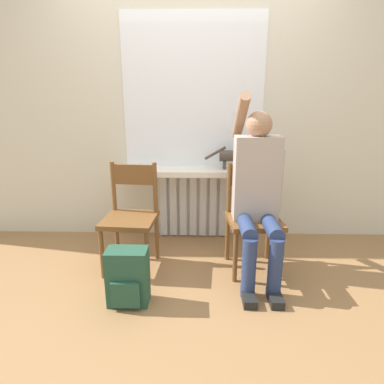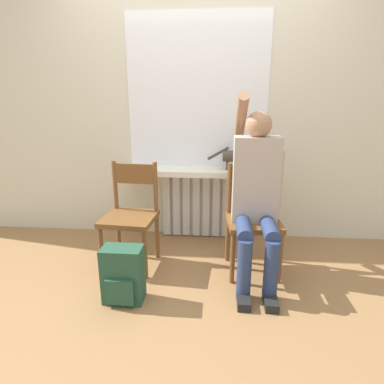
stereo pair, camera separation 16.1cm
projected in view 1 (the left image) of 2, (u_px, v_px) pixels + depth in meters
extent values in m
plane|color=olive|center=(190.00, 303.00, 2.19)|extent=(12.00, 12.00, 0.00)
cube|color=beige|center=(193.00, 98.00, 3.00)|extent=(7.00, 0.06, 2.70)
cube|color=silver|center=(193.00, 204.00, 3.22)|extent=(0.69, 0.05, 0.67)
cube|color=silver|center=(163.00, 205.00, 3.18)|extent=(0.07, 0.03, 0.64)
cube|color=silver|center=(173.00, 205.00, 3.18)|extent=(0.07, 0.03, 0.64)
cube|color=silver|center=(183.00, 205.00, 3.18)|extent=(0.07, 0.03, 0.64)
cube|color=silver|center=(193.00, 205.00, 3.17)|extent=(0.07, 0.03, 0.64)
cube|color=silver|center=(203.00, 205.00, 3.17)|extent=(0.07, 0.03, 0.64)
cube|color=silver|center=(213.00, 205.00, 3.17)|extent=(0.07, 0.03, 0.64)
cube|color=silver|center=(223.00, 205.00, 3.17)|extent=(0.07, 0.03, 0.64)
cube|color=white|center=(193.00, 171.00, 3.00)|extent=(1.35, 0.32, 0.05)
cube|color=white|center=(193.00, 92.00, 2.95)|extent=(1.30, 0.01, 1.37)
cube|color=brown|center=(130.00, 220.00, 2.54)|extent=(0.43, 0.43, 0.04)
cylinder|color=brown|center=(102.00, 254.00, 2.45)|extent=(0.04, 0.04, 0.40)
cylinder|color=brown|center=(147.00, 256.00, 2.42)|extent=(0.04, 0.04, 0.40)
cylinder|color=brown|center=(117.00, 236.00, 2.79)|extent=(0.04, 0.04, 0.40)
cylinder|color=brown|center=(157.00, 237.00, 2.76)|extent=(0.04, 0.04, 0.40)
cylinder|color=brown|center=(113.00, 186.00, 2.67)|extent=(0.04, 0.04, 0.41)
cylinder|color=brown|center=(155.00, 187.00, 2.63)|extent=(0.04, 0.04, 0.41)
cube|color=brown|center=(133.00, 175.00, 2.62)|extent=(0.36, 0.05, 0.17)
cube|color=brown|center=(254.00, 221.00, 2.52)|extent=(0.43, 0.43, 0.04)
cylinder|color=brown|center=(235.00, 257.00, 2.40)|extent=(0.04, 0.04, 0.40)
cylinder|color=brown|center=(281.00, 256.00, 2.42)|extent=(0.04, 0.04, 0.40)
cylinder|color=brown|center=(227.00, 238.00, 2.74)|extent=(0.04, 0.04, 0.40)
cylinder|color=brown|center=(268.00, 237.00, 2.76)|extent=(0.04, 0.04, 0.40)
cylinder|color=brown|center=(229.00, 188.00, 2.62)|extent=(0.04, 0.04, 0.41)
cylinder|color=brown|center=(271.00, 187.00, 2.64)|extent=(0.04, 0.04, 0.41)
cube|color=brown|center=(251.00, 175.00, 2.60)|extent=(0.36, 0.05, 0.17)
cylinder|color=navy|center=(246.00, 225.00, 2.34)|extent=(0.11, 0.41, 0.11)
cylinder|color=navy|center=(271.00, 226.00, 2.33)|extent=(0.11, 0.41, 0.11)
cylinder|color=navy|center=(249.00, 269.00, 2.21)|extent=(0.10, 0.10, 0.44)
cylinder|color=navy|center=(275.00, 269.00, 2.20)|extent=(0.10, 0.10, 0.44)
cube|color=black|center=(249.00, 298.00, 2.20)|extent=(0.09, 0.20, 0.06)
cube|color=black|center=(275.00, 298.00, 2.20)|extent=(0.09, 0.20, 0.06)
cube|color=#AD9E93|center=(256.00, 178.00, 2.45)|extent=(0.34, 0.20, 0.64)
sphere|color=#A87A5B|center=(259.00, 124.00, 2.33)|extent=(0.19, 0.19, 0.19)
cylinder|color=#A87A5B|center=(241.00, 117.00, 2.46)|extent=(0.08, 0.50, 0.38)
cylinder|color=#AD9E93|center=(277.00, 184.00, 2.41)|extent=(0.08, 0.08, 0.51)
cylinder|color=#4C4238|center=(236.00, 156.00, 2.95)|extent=(0.31, 0.10, 0.10)
sphere|color=#4C4238|center=(256.00, 154.00, 2.94)|extent=(0.09, 0.09, 0.09)
cone|color=#4C4238|center=(257.00, 150.00, 2.91)|extent=(0.03, 0.03, 0.03)
cone|color=#4C4238|center=(256.00, 150.00, 2.95)|extent=(0.03, 0.03, 0.03)
cylinder|color=#4C4238|center=(248.00, 166.00, 2.95)|extent=(0.03, 0.03, 0.07)
cylinder|color=#4C4238|center=(247.00, 165.00, 3.00)|extent=(0.03, 0.03, 0.07)
cylinder|color=#4C4238|center=(225.00, 166.00, 2.95)|extent=(0.03, 0.03, 0.07)
cylinder|color=#4C4238|center=(224.00, 164.00, 3.00)|extent=(0.03, 0.03, 0.07)
cylinder|color=#4C4238|center=(215.00, 153.00, 2.95)|extent=(0.20, 0.03, 0.13)
cube|color=#234C38|center=(128.00, 276.00, 2.15)|extent=(0.27, 0.16, 0.39)
cube|color=#234C38|center=(125.00, 295.00, 2.08)|extent=(0.19, 0.03, 0.18)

